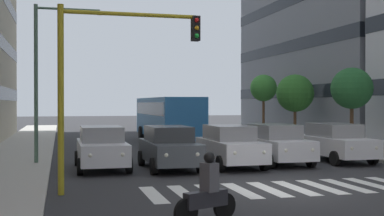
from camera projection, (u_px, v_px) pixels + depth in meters
ground_plane at (282, 189)px, 15.59m from camera, size 180.00×180.00×0.00m
crosswalk_markings at (282, 188)px, 15.59m from camera, size 8.55×2.80×0.01m
car_0 at (335, 142)px, 22.84m from camera, size 2.02×4.44×1.72m
car_1 at (276, 144)px, 21.94m from camera, size 2.02×4.44×1.72m
car_2 at (230, 146)px, 20.93m from camera, size 2.02×4.44×1.72m
car_3 at (169, 147)px, 20.19m from camera, size 2.02×4.44×1.72m
car_4 at (102, 147)px, 20.11m from camera, size 2.02×4.44×1.72m
bus_behind_traffic at (168, 115)px, 33.08m from camera, size 2.78×10.50×3.00m
motorcycle_with_rider at (207, 193)px, 11.19m from camera, size 1.61×0.75×1.57m
traffic_light_gantry at (103, 68)px, 14.79m from camera, size 4.24×0.36×5.50m
street_lamp_right at (49, 65)px, 21.29m from camera, size 3.03×0.28×6.66m
street_tree_1 at (352, 89)px, 26.91m from camera, size 2.22×2.22×4.41m
street_tree_2 at (295, 93)px, 33.55m from camera, size 2.51×2.51×4.42m
street_tree_3 at (264, 88)px, 38.61m from camera, size 2.06×2.06×4.69m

